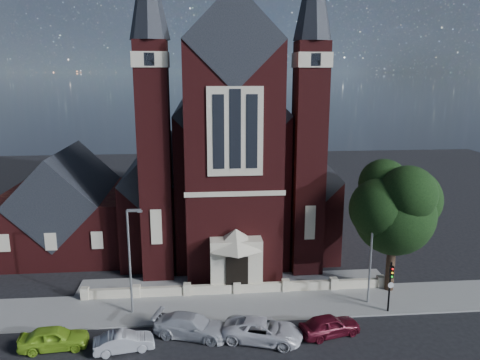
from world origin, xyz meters
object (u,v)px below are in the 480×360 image
at_px(car_lime_van, 54,338).
at_px(car_white_suv, 263,330).
at_px(church, 225,158).
at_px(street_lamp_right, 372,248).
at_px(street_tree, 397,210).
at_px(car_silver_a, 124,342).
at_px(traffic_signal, 390,281).
at_px(car_silver_b, 191,326).
at_px(car_dark_red, 329,325).
at_px(street_lamp_left, 131,256).
at_px(parish_hall, 68,211).

bearing_deg(car_lime_van, car_white_suv, -96.46).
bearing_deg(church, street_lamp_right, -61.96).
relative_size(street_tree, car_silver_a, 2.80).
height_order(street_tree, traffic_signal, street_tree).
xyz_separation_m(car_silver_b, car_white_suv, (4.75, -0.98, -0.02)).
distance_m(car_lime_van, car_silver_b, 8.88).
bearing_deg(car_silver_a, church, -29.54).
height_order(street_tree, car_silver_a, street_tree).
bearing_deg(car_dark_red, car_lime_van, 75.54).
xyz_separation_m(street_lamp_left, car_silver_a, (0.01, -4.76, -3.97)).
relative_size(parish_hall, traffic_signal, 3.05).
height_order(street_lamp_left, car_white_suv, street_lamp_left).
relative_size(parish_hall, car_silver_b, 2.35).
xyz_separation_m(street_tree, street_lamp_left, (-20.51, -1.71, -2.36)).
distance_m(parish_hall, traffic_signal, 31.20).
height_order(parish_hall, car_dark_red, parish_hall).
bearing_deg(car_silver_a, car_dark_red, -98.47).
xyz_separation_m(street_lamp_left, car_lime_van, (-4.52, -4.11, -3.86)).
bearing_deg(parish_hall, street_tree, -23.26).
bearing_deg(street_tree, car_silver_b, -162.41).
xyz_separation_m(car_silver_a, car_dark_red, (13.68, 0.63, 0.09)).
relative_size(street_lamp_right, car_lime_van, 1.86).
distance_m(street_lamp_left, car_dark_red, 14.82).
xyz_separation_m(street_tree, traffic_signal, (-1.60, -3.28, -4.38)).
bearing_deg(parish_hall, traffic_signal, -29.98).
bearing_deg(car_silver_b, street_lamp_left, 69.44).
distance_m(church, parish_hall, 17.26).
distance_m(car_lime_van, car_white_suv, 13.61).
xyz_separation_m(church, car_white_suv, (1.17, -23.34, -7.45)).
height_order(car_lime_van, car_silver_a, car_lime_van).
height_order(parish_hall, street_lamp_right, parish_hall).
relative_size(street_lamp_right, car_silver_b, 1.56).
relative_size(car_silver_b, car_white_suv, 0.98).
relative_size(street_tree, traffic_signal, 2.67).
height_order(street_tree, car_white_suv, street_tree).
bearing_deg(church, car_silver_a, -108.43).
bearing_deg(car_white_suv, car_silver_b, 95.58).
xyz_separation_m(traffic_signal, car_silver_a, (-18.90, -3.19, -1.95)).
relative_size(street_lamp_right, car_silver_a, 2.12).
bearing_deg(car_lime_van, car_silver_b, -90.79).
bearing_deg(traffic_signal, car_white_suv, -163.96).
bearing_deg(traffic_signal, car_lime_van, -173.83).
bearing_deg(car_white_suv, car_lime_van, 105.99).
bearing_deg(car_white_suv, street_lamp_left, 81.37).
distance_m(street_lamp_right, car_white_suv, 10.67).
relative_size(street_lamp_left, traffic_signal, 2.02).
xyz_separation_m(parish_hall, car_silver_a, (8.10, -18.76, -3.38)).
bearing_deg(parish_hall, street_lamp_right, -28.22).
xyz_separation_m(parish_hall, car_white_suv, (17.17, -18.40, -3.27)).
relative_size(street_lamp_right, car_dark_red, 1.90).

